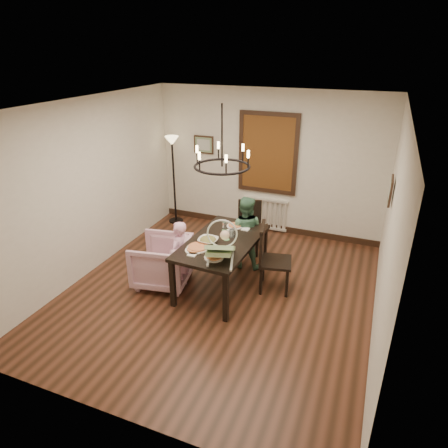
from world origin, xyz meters
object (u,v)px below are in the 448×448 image
Objects in this scene: chair_right at (276,258)px; armchair at (162,262)px; dining_table at (222,246)px; drinking_glass at (232,233)px; elderly_woman at (179,261)px; chair_far at (249,228)px; baby_bouncer at (221,246)px; seated_man at (245,238)px; floor_lamp at (174,182)px.

armchair is (-1.70, -0.49, -0.16)m from chair_right.
dining_table is 13.52× the size of drinking_glass.
elderly_woman reaches higher than dining_table.
elderly_woman is at bearing 76.32° from armchair.
chair_far is 1.63m from elderly_woman.
dining_table is 0.64m from baby_bouncer.
chair_right is at bearing 135.51° from seated_man.
armchair is 1.39× the size of baby_bouncer.
dining_table is at bearing 96.35° from armchair.
armchair is at bearing -94.22° from elderly_woman.
armchair is at bearing 37.20° from seated_man.
chair_far is 1.76m from armchair.
floor_lamp is (-1.28, 2.26, 0.43)m from elderly_woman.
floor_lamp reaches higher than dining_table.
baby_bouncer is (1.11, -0.27, 0.61)m from armchair.
seated_man reaches higher than armchair.
baby_bouncer is at bearing -81.52° from drinking_glass.
baby_bouncer is at bearing -50.44° from floor_lamp.
chair_far is 1.03× the size of elderly_woman.
chair_right reaches higher than elderly_woman.
elderly_woman is at bearing -60.44° from floor_lamp.
dining_table is 2.06× the size of armchair.
chair_right is 1.17× the size of elderly_woman.
floor_lamp is (-0.96, 2.24, 0.52)m from armchair.
armchair is (-0.92, -0.27, -0.33)m from dining_table.
elderly_woman is 0.52× the size of floor_lamp.
floor_lamp reaches higher than drinking_glass.
drinking_glass reaches higher than dining_table.
chair_far reaches higher than armchair.
elderly_woman reaches higher than drinking_glass.
chair_far is 0.50m from seated_man.
armchair is 0.81× the size of seated_man.
baby_bouncer is (0.20, -0.54, 0.29)m from dining_table.
baby_bouncer reaches higher than chair_right.
elderly_woman is (-1.38, -0.51, -0.08)m from chair_right.
dining_table is 0.71m from elderly_woman.
floor_lamp is at bearing 44.68° from chair_right.
elderly_woman is 0.91m from drinking_glass.
elderly_woman is at bearing 145.14° from baby_bouncer.
baby_bouncer is (0.08, -1.27, 0.47)m from seated_man.
baby_bouncer is (-0.59, -0.76, 0.45)m from chair_right.
seated_man is (0.12, 0.73, -0.19)m from dining_table.
chair_far reaches higher than drinking_glass.
chair_right is 1.06m from baby_bouncer.
floor_lamp is at bearing -151.32° from elderly_woman.
chair_far is 1.84m from baby_bouncer.
floor_lamp reaches higher than chair_far.
baby_bouncer is at bearing -98.23° from chair_far.
elderly_woman is at bearing -150.89° from dining_table.
floor_lamp is at bearing 137.38° from drinking_glass.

